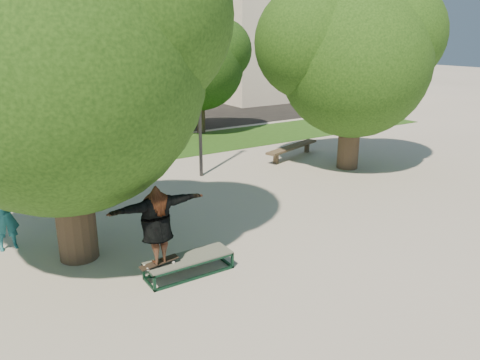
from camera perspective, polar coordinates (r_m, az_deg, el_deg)
ground at (r=11.80m, az=2.56°, el=-6.22°), size 120.00×120.00×0.00m
grass_strip at (r=20.25m, az=-10.79°, el=3.67°), size 30.00×4.00×0.02m
asphalt_strip at (r=26.01m, az=-18.36°, el=6.11°), size 40.00×8.00×0.01m
tree_left at (r=10.09m, az=-22.11°, el=14.44°), size 6.96×5.95×7.12m
tree_right at (r=17.04m, az=13.44°, el=14.86°), size 6.24×5.33×6.51m
bg_tree_mid at (r=21.52m, az=-19.43°, el=14.62°), size 5.76×4.92×6.24m
bg_tree_right at (r=23.04m, az=-5.19°, el=14.32°), size 5.04×4.31×5.43m
lamppost at (r=15.67m, az=-5.02°, el=11.60°), size 0.25×0.15×6.11m
side_building at (r=39.22m, az=5.69°, el=16.33°), size 15.00×10.00×8.00m
grind_box at (r=9.80m, az=-6.23°, el=-10.30°), size 1.80×0.60×0.38m
skater_rig at (r=9.11m, az=-10.11°, el=-5.39°), size 1.95×0.55×1.66m
bystander at (r=11.81m, az=-26.77°, el=-3.98°), size 0.60×0.41×1.60m
bench at (r=18.66m, az=6.40°, el=3.92°), size 3.05×1.36×0.47m
car_dark at (r=24.18m, az=-18.63°, el=6.96°), size 1.53×4.26×1.40m
car_grey at (r=26.71m, az=-14.82°, el=8.41°), size 3.50×6.02×1.58m
car_silver_b at (r=23.63m, az=-15.77°, el=7.24°), size 3.01×5.77×1.60m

